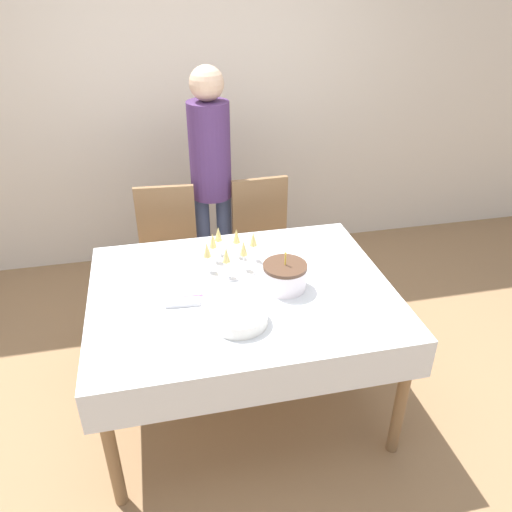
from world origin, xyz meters
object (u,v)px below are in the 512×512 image
champagne_tray (229,252)px  person_standing (211,168)px  dining_chair_far_left (168,251)px  birthday_cake (285,276)px  plate_stack_main (239,317)px  dining_chair_far_right (264,241)px

champagne_tray → person_standing: bearing=88.1°
dining_chair_far_left → champagne_tray: dining_chair_far_left is taller
dining_chair_far_left → birthday_cake: birthday_cake is taller
dining_chair_far_left → plate_stack_main: 1.26m
dining_chair_far_left → champagne_tray: (0.31, -0.67, 0.33)m
birthday_cake → champagne_tray: size_ratio=0.63×
plate_stack_main → person_standing: 1.42m
birthday_cake → plate_stack_main: birthday_cake is taller
person_standing → dining_chair_far_left: bearing=-149.9°
birthday_cake → person_standing: (-0.21, 1.16, 0.18)m
dining_chair_far_left → champagne_tray: 0.81m
birthday_cake → champagne_tray: 0.38m
dining_chair_far_right → birthday_cake: size_ratio=4.22×
dining_chair_far_right → champagne_tray: dining_chair_far_right is taller
birthday_cake → plate_stack_main: bearing=-139.8°
dining_chair_far_right → champagne_tray: bearing=-118.0°
dining_chair_far_right → plate_stack_main: (-0.40, -1.20, 0.28)m
plate_stack_main → dining_chair_far_left: bearing=102.7°
birthday_cake → plate_stack_main: (-0.28, -0.24, -0.04)m
champagne_tray → birthday_cake: bearing=-50.3°
champagne_tray → plate_stack_main: bearing=-94.7°
champagne_tray → plate_stack_main: size_ratio=1.33×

